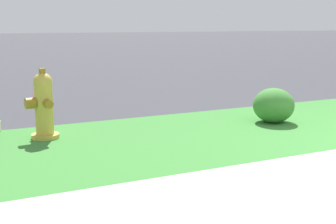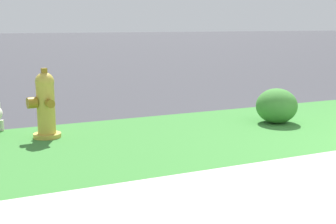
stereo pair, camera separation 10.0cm
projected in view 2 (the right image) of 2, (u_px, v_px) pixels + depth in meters
The scene contains 3 objects.
grass_verge at pixel (333, 119), 6.12m from camera, with size 18.00×2.38×0.01m, color #387A33.
fire_hydrant_across_street at pixel (45, 105), 5.08m from camera, with size 0.35×0.38×0.77m.
shrub_bush_near_lamp at pixel (277, 106), 5.88m from camera, with size 0.52×0.52×0.44m.
Camera 2 is at (-4.48, -2.42, 1.24)m, focal length 50.00 mm.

